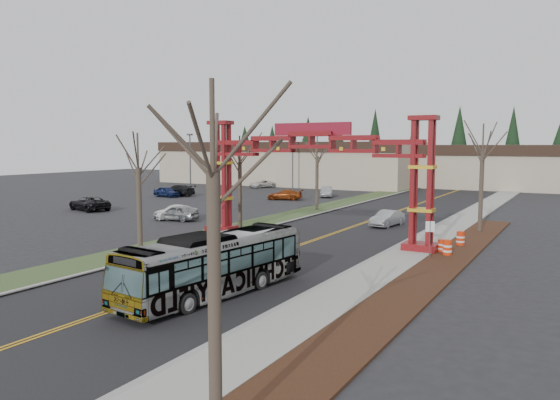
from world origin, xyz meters
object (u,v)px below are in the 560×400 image
Objects in this scene: retail_building_east at (536,167)px; bare_tree_right_near at (213,175)px; parked_car_far_a at (326,192)px; light_pole_far at (293,154)px; parked_car_near_a at (176,213)px; barrel_south at (447,248)px; parked_car_mid_a at (285,195)px; bare_tree_median_mid at (240,162)px; street_sign at (430,232)px; light_pole_mid at (190,160)px; parked_car_far_c at (178,190)px; barrel_north at (460,239)px; bare_tree_right_far at (483,153)px; silver_sedan at (387,218)px; parked_car_mid_b at (167,192)px; parked_car_near_b at (176,212)px; bare_tree_median_near at (138,168)px; bare_tree_median_far at (317,157)px; transit_bus at (214,264)px; parked_car_far_b at (262,184)px; barrel_mid at (442,246)px; light_pole_near at (224,160)px; gateway_arch at (312,159)px.

bare_tree_right_near reaches higher than retail_building_east.
light_pole_far is (-9.88, 8.78, 4.80)m from parked_car_far_a.
parked_car_near_a is 26.01m from barrel_south.
parked_car_mid_a is 0.58× the size of bare_tree_median_mid.
light_pole_mid is at bearing 146.91° from street_sign.
parked_car_far_c reaches higher than barrel_south.
barrel_north is at bearing 1.79° from bare_tree_median_mid.
parked_car_far_a is at bearing 137.56° from bare_tree_right_far.
silver_sedan is 19.26m from parked_car_near_a.
light_pole_far is (-25.57, 30.45, 4.81)m from silver_sedan.
parked_car_mid_b is (-34.49, 11.12, 0.02)m from silver_sedan.
parked_car_near_b is 0.51× the size of bare_tree_median_mid.
barrel_north is (33.01, -37.09, -4.97)m from light_pole_far.
bare_tree_median_near is at bearing 42.44° from parked_car_far_c.
light_pole_far is (-33.12, 65.75, -0.86)m from bare_tree_right_near.
bare_tree_median_far reaches higher than parked_car_mid_b.
street_sign reaches higher than silver_sedan.
barrel_south is (17.87, -18.27, -5.23)m from bare_tree_median_far.
parked_car_near_b is at bearing 165.46° from street_sign.
light_pole_mid is 3.55× the size of street_sign.
transit_bus is 2.41× the size of parked_car_far_b.
bare_tree_median_far reaches higher than street_sign.
bare_tree_right_far is at bearing 22.94° from bare_tree_median_mid.
street_sign is 5.65m from barrel_north.
bare_tree_median_mid is at bearing 172.01° from barrel_mid.
bare_tree_median_far is (-18.00, -44.34, 2.25)m from retail_building_east.
street_sign reaches higher than parked_car_far_b.
transit_bus is 1.36× the size of bare_tree_median_mid.
bare_tree_median_mid is at bearing -157.06° from bare_tree_right_far.
light_pole_mid reaches higher than parked_car_far_c.
bare_tree_right_far is at bearing -1.84° from light_pole_near.
silver_sedan is 1.74× the size of street_sign.
parked_car_far_b is 0.52× the size of light_pole_mid.
bare_tree_median_mid is at bearing -43.28° from light_pole_mid.
barrel_south is at bearing -77.24° from parked_car_far_a.
street_sign is 2.09m from barrel_south.
street_sign is (-0.86, 23.19, -4.64)m from bare_tree_right_near.
parked_car_far_c is at bearing 143.77° from light_pole_near.
parked_car_mid_b is at bearing 128.58° from bare_tree_median_near.
light_pole_far is at bearing -146.89° from retail_building_east.
parked_car_near_b is 22.75m from parked_car_mid_b.
light_pole_mid is at bearing 139.72° from light_pole_near.
light_pole_mid reaches higher than retail_building_east.
parked_car_near_a is at bearing 141.55° from transit_bus.
parked_car_near_b is 16.71m from bare_tree_median_near.
gateway_arch is 27.30m from bare_tree_right_near.
light_pole_mid is (-29.57, 23.01, -1.07)m from gateway_arch.
silver_sedan is 22.23m from bare_tree_median_near.
silver_sedan is at bearing 38.73° from parked_car_near_b.
bare_tree_right_far is 41.58m from light_pole_mid.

